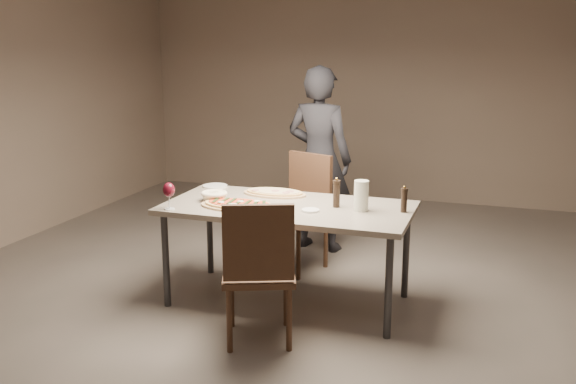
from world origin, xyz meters
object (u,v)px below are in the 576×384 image
(pepper_mill_left, at_px, (337,193))
(chair_near, at_px, (259,265))
(ham_pizza, at_px, (275,193))
(dining_table, at_px, (288,213))
(zucchini_pizza, at_px, (239,205))
(bread_basket, at_px, (214,195))
(diner, at_px, (319,159))
(chair_far, at_px, (302,205))
(carafe, at_px, (361,196))

(pepper_mill_left, bearing_deg, chair_near, -110.34)
(ham_pizza, bearing_deg, chair_near, -61.01)
(dining_table, relative_size, ham_pizza, 3.57)
(zucchini_pizza, distance_m, chair_near, 0.71)
(bread_basket, bearing_deg, chair_near, -47.53)
(zucchini_pizza, height_order, bread_basket, bread_basket)
(chair_near, bearing_deg, diner, 73.72)
(zucchini_pizza, distance_m, ham_pizza, 0.46)
(chair_far, bearing_deg, bread_basket, 83.88)
(pepper_mill_left, distance_m, chair_near, 0.90)
(pepper_mill_left, bearing_deg, carafe, -11.52)
(zucchini_pizza, xyz_separation_m, carafe, (0.85, 0.19, 0.09))
(ham_pizza, distance_m, bread_basket, 0.49)
(bread_basket, bearing_deg, carafe, 3.98)
(ham_pizza, xyz_separation_m, carafe, (0.74, -0.25, 0.09))
(carafe, bearing_deg, chair_near, -122.66)
(pepper_mill_left, xyz_separation_m, diner, (-0.49, 1.25, 0.00))
(ham_pizza, relative_size, bread_basket, 2.54)
(chair_near, xyz_separation_m, diner, (-0.20, 2.05, 0.31))
(carafe, xyz_separation_m, chair_far, (-0.68, 0.77, -0.31))
(chair_far, bearing_deg, pepper_mill_left, 144.65)
(chair_far, height_order, diner, diner)
(pepper_mill_left, xyz_separation_m, chair_near, (-0.29, -0.79, -0.31))
(zucchini_pizza, xyz_separation_m, chair_near, (0.37, -0.57, -0.22))
(dining_table, height_order, zucchini_pizza, zucchini_pizza)
(dining_table, distance_m, pepper_mill_left, 0.39)
(dining_table, height_order, carafe, carafe)
(carafe, relative_size, chair_far, 0.22)
(zucchini_pizza, height_order, chair_near, chair_near)
(zucchini_pizza, bearing_deg, chair_far, 89.48)
(bread_basket, relative_size, pepper_mill_left, 0.91)
(zucchini_pizza, height_order, diner, diner)
(ham_pizza, relative_size, chair_near, 0.52)
(dining_table, height_order, chair_near, chair_near)
(diner, bearing_deg, bread_basket, 81.20)
(dining_table, relative_size, zucchini_pizza, 3.09)
(carafe, bearing_deg, bread_basket, -176.02)
(zucchini_pizza, bearing_deg, dining_table, 36.96)
(zucchini_pizza, bearing_deg, bread_basket, 165.30)
(chair_near, bearing_deg, carafe, 35.55)
(dining_table, xyz_separation_m, bread_basket, (-0.57, -0.05, 0.10))
(carafe, height_order, diner, diner)
(dining_table, distance_m, bread_basket, 0.58)
(chair_far, bearing_deg, diner, -69.58)
(dining_table, relative_size, diner, 1.05)
(dining_table, relative_size, chair_near, 1.86)
(chair_far, bearing_deg, dining_table, 120.94)
(ham_pizza, bearing_deg, chair_far, 97.95)
(diner, bearing_deg, ham_pizza, 95.05)
(bread_basket, height_order, chair_far, chair_far)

